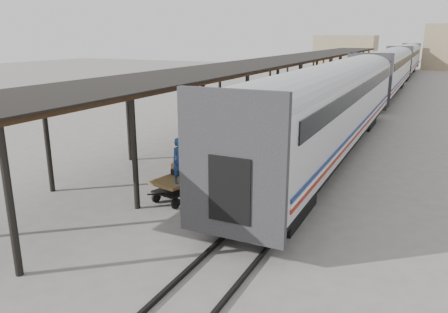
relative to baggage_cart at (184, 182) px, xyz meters
name	(u,v)px	position (x,y,z in m)	size (l,w,h in m)	color
ground	(198,196)	(0.35, 0.43, -0.65)	(160.00, 160.00, 0.00)	slate
train	(387,69)	(3.55, 34.22, 2.04)	(3.45, 76.01, 4.01)	silver
canopy	(297,59)	(-3.05, 24.43, 3.36)	(4.90, 64.30, 4.15)	#422B19
rails	(385,95)	(3.55, 34.43, -0.59)	(1.54, 150.00, 0.12)	black
building_left	(346,50)	(-9.65, 82.43, 2.35)	(12.00, 8.00, 6.00)	tan
baggage_cart	(184,182)	(0.00, 0.00, 0.00)	(1.76, 2.62, 0.86)	brown
suitcase_stack	(188,169)	(-0.04, 0.37, 0.42)	(1.32, 1.06, 0.57)	#363538
luggage_tug	(280,110)	(-2.07, 17.31, -0.05)	(1.39, 1.71, 1.31)	maroon
porter	(180,161)	(0.25, -0.65, 1.03)	(0.59, 0.39, 1.63)	navy
pedestrian	(267,105)	(-3.31, 18.07, 0.14)	(0.92, 0.38, 1.57)	black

